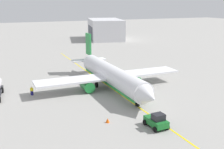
% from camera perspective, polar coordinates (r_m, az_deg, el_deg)
% --- Properties ---
extents(ground_plane, '(400.00, 400.00, 0.00)m').
position_cam_1_polar(ground_plane, '(56.81, 0.00, -2.93)').
color(ground_plane, '#9E9B96').
extents(airplane, '(33.71, 30.59, 9.79)m').
position_cam_1_polar(airplane, '(56.47, -0.20, -0.16)').
color(airplane, white).
rests_on(airplane, ground).
extents(pushback_tug, '(3.70, 2.48, 2.20)m').
position_cam_1_polar(pushback_tug, '(40.08, 9.11, -9.36)').
color(pushback_tug, '#196B28').
rests_on(pushback_tug, ground).
extents(refueling_worker, '(0.63, 0.57, 1.71)m').
position_cam_1_polar(refueling_worker, '(54.88, -16.11, -3.27)').
color(refueling_worker, navy).
rests_on(refueling_worker, ground).
extents(safety_cone_nose, '(0.61, 0.61, 0.67)m').
position_cam_1_polar(safety_cone_nose, '(41.39, -0.91, -9.38)').
color(safety_cone_nose, '#F2590F').
rests_on(safety_cone_nose, ground).
extents(distant_hangar, '(25.99, 18.70, 9.26)m').
position_cam_1_polar(distant_hangar, '(131.76, -1.40, 9.25)').
color(distant_hangar, silver).
rests_on(distant_hangar, ground).
extents(taxi_line_marking, '(87.43, 1.52, 0.01)m').
position_cam_1_polar(taxi_line_marking, '(56.81, 0.00, -2.92)').
color(taxi_line_marking, yellow).
rests_on(taxi_line_marking, ground).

